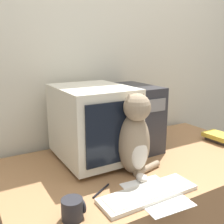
# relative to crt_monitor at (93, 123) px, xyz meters

# --- Properties ---
(wall_back) EXTENTS (7.00, 0.05, 2.50)m
(wall_back) POSITION_rel_crt_monitor_xyz_m (0.23, 0.34, 0.27)
(wall_back) COLOR beige
(wall_back) RESTS_ON ground_plane
(desk) EXTENTS (1.57, 0.86, 0.76)m
(desk) POSITION_rel_crt_monitor_xyz_m (0.23, -0.15, -0.60)
(desk) COLOR #9E7047
(desk) RESTS_ON ground_plane
(crt_monitor) EXTENTS (0.38, 0.48, 0.43)m
(crt_monitor) POSITION_rel_crt_monitor_xyz_m (0.00, 0.00, 0.00)
(crt_monitor) COLOR beige
(crt_monitor) RESTS_ON desk
(computer_tower) EXTENTS (0.17, 0.39, 0.40)m
(computer_tower) POSITION_rel_crt_monitor_xyz_m (0.33, 0.04, -0.02)
(computer_tower) COLOR #28282D
(computer_tower) RESTS_ON desk
(keyboard) EXTENTS (0.46, 0.14, 0.02)m
(keyboard) POSITION_rel_crt_monitor_xyz_m (0.03, -0.47, -0.21)
(keyboard) COLOR silver
(keyboard) RESTS_ON desk
(cat) EXTENTS (0.26, 0.24, 0.42)m
(cat) POSITION_rel_crt_monitor_xyz_m (0.10, -0.27, -0.03)
(cat) COLOR gray
(cat) RESTS_ON desk
(book_stack) EXTENTS (0.14, 0.18, 0.06)m
(book_stack) POSITION_rel_crt_monitor_xyz_m (0.88, -0.17, -0.19)
(book_stack) COLOR #383333
(book_stack) RESTS_ON desk
(pen) EXTENTS (0.12, 0.07, 0.01)m
(pen) POSITION_rel_crt_monitor_xyz_m (-0.13, -0.34, -0.22)
(pen) COLOR black
(pen) RESTS_ON desk
(paper_sheet) EXTENTS (0.23, 0.31, 0.00)m
(paper_sheet) POSITION_rel_crt_monitor_xyz_m (0.07, -0.48, -0.22)
(paper_sheet) COLOR white
(paper_sheet) RESTS_ON desk
(mug) EXTENTS (0.09, 0.08, 0.08)m
(mug) POSITION_rel_crt_monitor_xyz_m (-0.31, -0.45, -0.18)
(mug) COLOR #232328
(mug) RESTS_ON desk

